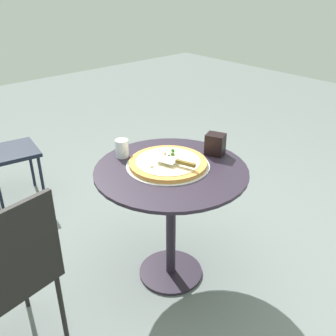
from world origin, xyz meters
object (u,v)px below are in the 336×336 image
patio_table (171,195)px  pizza_server (177,162)px  pizza_on_tray (168,163)px  drinking_cup (122,148)px  napkin_dispenser (215,144)px  patio_chair_far (7,272)px

patio_table → pizza_server: 0.22m
pizza_on_tray → drinking_cup: drinking_cup is taller
pizza_server → napkin_dispenser: size_ratio=1.77×
patio_table → napkin_dispenser: bearing=173.9°
pizza_server → patio_chair_far: (0.90, -0.10, -0.27)m
pizza_server → pizza_on_tray: bearing=-93.0°
pizza_on_tray → napkin_dispenser: napkin_dispenser is taller
napkin_dispenser → patio_chair_far: patio_chair_far is taller
patio_table → drinking_cup: drinking_cup is taller
pizza_on_tray → drinking_cup: (0.12, -0.26, 0.04)m
pizza_server → napkin_dispenser: (-0.30, -0.00, 0.01)m
patio_table → patio_chair_far: bearing=-4.2°
drinking_cup → pizza_server: bearing=108.8°
pizza_on_tray → patio_chair_far: size_ratio=0.52×
patio_table → pizza_server: size_ratio=3.82×
pizza_server → napkin_dispenser: 0.30m
pizza_server → patio_chair_far: size_ratio=0.25×
napkin_dispenser → patio_chair_far: bearing=62.3°
patio_table → pizza_on_tray: size_ratio=1.82×
drinking_cup → napkin_dispenser: 0.52m
pizza_on_tray → patio_chair_far: 0.93m
pizza_on_tray → drinking_cup: 0.28m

